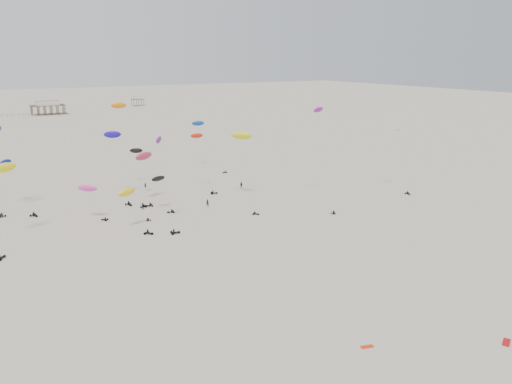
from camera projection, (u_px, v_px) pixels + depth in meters
ground_plane at (126, 148)px, 212.09m from camera, size 900.00×900.00×0.00m
pavilion_main at (48, 108)px, 331.81m from camera, size 21.00×13.00×9.80m
pavilion_small at (138, 101)px, 390.65m from camera, size 9.00×7.00×8.00m
rig_0 at (122, 134)px, 135.14m from camera, size 6.09×16.99×27.40m
rig_1 at (156, 187)px, 122.03m from camera, size 7.60×7.98×10.53m
rig_2 at (138, 165)px, 132.64m from camera, size 4.60×12.00×15.67m
rig_3 at (401, 147)px, 140.24m from camera, size 3.89×7.96×18.89m
rig_4 at (132, 202)px, 108.94m from camera, size 6.72×7.50×10.16m
rig_5 at (322, 132)px, 127.66m from camera, size 6.79×14.90×26.34m
rig_6 at (13, 177)px, 125.04m from camera, size 7.42×16.05×16.51m
rig_7 at (203, 157)px, 140.35m from camera, size 5.43×7.37×16.97m
rig_9 at (122, 152)px, 131.26m from camera, size 8.79×14.35×20.64m
rig_10 at (166, 179)px, 108.29m from camera, size 3.61×7.60×21.09m
rig_11 at (202, 131)px, 169.50m from camera, size 7.34×13.90×18.88m
rig_12 at (147, 162)px, 128.60m from camera, size 6.57×14.59×16.20m
rig_13 at (243, 142)px, 129.25m from camera, size 6.92×16.36×20.69m
rig_14 at (4, 187)px, 100.17m from camera, size 7.13×13.26×17.92m
rig_15 at (90, 192)px, 116.23m from camera, size 6.54×4.76×9.17m
spectator_0 at (208, 206)px, 129.58m from camera, size 0.98×0.93×2.22m
spectator_1 at (241, 188)px, 147.48m from camera, size 1.20×1.14×2.14m
spectator_2 at (143, 209)px, 126.94m from camera, size 1.35×1.11×2.01m
spectator_3 at (145, 188)px, 147.60m from camera, size 0.75×0.58×1.87m
grounded_kite_a at (506, 343)px, 67.83m from camera, size 2.36×1.84×0.08m
grounded_kite_b at (367, 347)px, 66.82m from camera, size 1.92×1.14×0.07m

